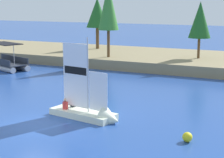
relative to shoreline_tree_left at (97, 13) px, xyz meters
The scene contains 8 objects.
ground_plane 28.43m from the shoreline_tree_left, 70.13° to the right, with size 200.00×200.00×0.00m, color #234793.
shore_bank 10.91m from the shoreline_tree_left, 11.86° to the right, with size 80.00×12.71×1.06m, color #897A56.
shoreline_tree_left is the anchor object (origin of this frame).
shoreline_tree_midleft 7.75m from the shoreline_tree_left, 53.88° to the right, with size 2.21×2.21×7.91m.
shoreline_tree_centre 13.95m from the shoreline_tree_left, 12.62° to the right, with size 2.32×2.32×5.95m.
sailboat 27.11m from the shoreline_tree_left, 63.26° to the right, with size 4.93×2.29×5.39m.
pontoon_boat 13.97m from the shoreline_tree_left, 110.09° to the right, with size 6.11×4.02×2.74m.
channel_buoy 31.33m from the shoreline_tree_left, 54.38° to the right, with size 0.51×0.51×0.51m, color yellow.
Camera 1 is at (12.72, -16.82, 6.89)m, focal length 60.77 mm.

